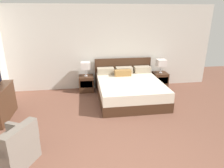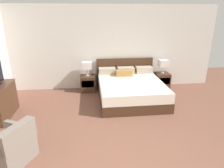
{
  "view_description": "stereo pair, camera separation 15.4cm",
  "coord_description": "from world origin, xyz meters",
  "px_view_note": "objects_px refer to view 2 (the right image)",
  "views": [
    {
      "loc": [
        -0.68,
        -2.48,
        2.46
      ],
      "look_at": [
        0.0,
        2.2,
        0.75
      ],
      "focal_mm": 32.0,
      "sensor_mm": 36.0,
      "label": 1
    },
    {
      "loc": [
        -0.53,
        -2.5,
        2.46
      ],
      "look_at": [
        0.0,
        2.2,
        0.75
      ],
      "focal_mm": 32.0,
      "sensor_mm": 36.0,
      "label": 2
    }
  ],
  "objects_px": {
    "table_lamp_right": "(163,63)",
    "armchair_by_window": "(10,147)",
    "table_lamp_left": "(87,66)",
    "nightstand_left": "(88,83)",
    "bed": "(130,89)",
    "nightstand_right": "(162,80)"
  },
  "relations": [
    {
      "from": "nightstand_left",
      "to": "table_lamp_right",
      "type": "bearing_deg",
      "value": 0.03
    },
    {
      "from": "nightstand_right",
      "to": "armchair_by_window",
      "type": "height_order",
      "value": "armchair_by_window"
    },
    {
      "from": "bed",
      "to": "nightstand_left",
      "type": "height_order",
      "value": "bed"
    },
    {
      "from": "bed",
      "to": "armchair_by_window",
      "type": "height_order",
      "value": "bed"
    },
    {
      "from": "nightstand_left",
      "to": "armchair_by_window",
      "type": "xyz_separation_m",
      "value": [
        -1.32,
        -3.2,
        0.03
      ]
    },
    {
      "from": "bed",
      "to": "nightstand_left",
      "type": "bearing_deg",
      "value": 148.79
    },
    {
      "from": "table_lamp_left",
      "to": "armchair_by_window",
      "type": "bearing_deg",
      "value": -112.37
    },
    {
      "from": "nightstand_left",
      "to": "table_lamp_right",
      "type": "relative_size",
      "value": 1.13
    },
    {
      "from": "armchair_by_window",
      "to": "table_lamp_left",
      "type": "bearing_deg",
      "value": 67.63
    },
    {
      "from": "table_lamp_left",
      "to": "table_lamp_right",
      "type": "bearing_deg",
      "value": 0.0
    },
    {
      "from": "table_lamp_right",
      "to": "nightstand_right",
      "type": "bearing_deg",
      "value": -90.0
    },
    {
      "from": "bed",
      "to": "armchair_by_window",
      "type": "bearing_deg",
      "value": -136.56
    },
    {
      "from": "table_lamp_right",
      "to": "armchair_by_window",
      "type": "distance_m",
      "value": 5.03
    },
    {
      "from": "armchair_by_window",
      "to": "nightstand_left",
      "type": "bearing_deg",
      "value": 67.62
    },
    {
      "from": "table_lamp_right",
      "to": "nightstand_left",
      "type": "bearing_deg",
      "value": -179.97
    },
    {
      "from": "table_lamp_right",
      "to": "armchair_by_window",
      "type": "bearing_deg",
      "value": -140.13
    },
    {
      "from": "nightstand_right",
      "to": "armchair_by_window",
      "type": "distance_m",
      "value": 5.0
    },
    {
      "from": "nightstand_right",
      "to": "armchair_by_window",
      "type": "relative_size",
      "value": 0.56
    },
    {
      "from": "table_lamp_right",
      "to": "table_lamp_left",
      "type": "bearing_deg",
      "value": 180.0
    },
    {
      "from": "nightstand_right",
      "to": "armchair_by_window",
      "type": "bearing_deg",
      "value": -140.15
    },
    {
      "from": "bed",
      "to": "table_lamp_right",
      "type": "bearing_deg",
      "value": 31.22
    },
    {
      "from": "armchair_by_window",
      "to": "table_lamp_right",
      "type": "bearing_deg",
      "value": 39.87
    }
  ]
}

